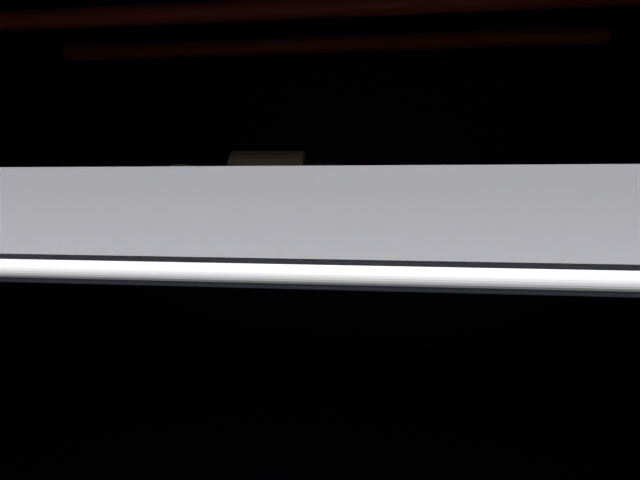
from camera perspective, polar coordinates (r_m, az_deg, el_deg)
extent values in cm
cube|color=black|center=(39.28, -1.56, -24.59)|extent=(61.22, 48.12, 1.20)
cube|color=black|center=(57.00, 1.66, 4.05)|extent=(61.22, 1.20, 34.46)
cylinder|color=maroon|center=(35.83, -1.74, 26.74)|extent=(47.05, 1.40, 1.40)
cylinder|color=maroon|center=(43.73, -0.05, 22.98)|extent=(47.05, 1.40, 1.40)
cylinder|color=#B7B7BC|center=(14.00, -13.45, -4.21)|extent=(55.33, 0.71, 0.71)
cylinder|color=#B7B7BC|center=(17.83, -9.01, -1.82)|extent=(55.33, 0.71, 0.71)
cylinder|color=#B7B7BC|center=(21.75, -6.17, -0.28)|extent=(55.33, 0.71, 0.71)
cylinder|color=#B7B7BC|center=(25.71, -4.20, 0.79)|extent=(55.33, 0.71, 0.71)
cylinder|color=#B7B7BC|center=(29.71, -2.75, 1.57)|extent=(55.33, 0.71, 0.71)
cylinder|color=#B7B7BC|center=(33.72, -1.65, 2.17)|extent=(55.33, 0.71, 0.71)
cylinder|color=#B7B7BC|center=(37.75, -0.79, 2.64)|extent=(55.33, 0.71, 0.71)
cylinder|color=#B7B7BC|center=(41.78, -0.09, 3.01)|extent=(55.33, 0.71, 0.71)
cylinder|color=#B7B7BC|center=(45.83, 0.49, 3.32)|extent=(55.33, 0.71, 0.71)
cylinder|color=#B7B7BC|center=(49.87, 0.98, 3.58)|extent=(55.33, 0.71, 0.71)
cylinder|color=#B7B7BC|center=(53.93, 1.39, 3.81)|extent=(55.33, 0.71, 0.71)
cube|color=gray|center=(33.67, -1.66, 3.63)|extent=(46.05, 38.57, 1.00)
cube|color=gray|center=(15.16, -11.78, 5.35)|extent=(46.05, 0.80, 1.85)
cube|color=gray|center=(52.39, 1.25, 6.23)|extent=(46.05, 0.80, 1.85)
cube|color=gray|center=(43.08, -33.13, 5.11)|extent=(0.80, 38.57, 1.85)
cylinder|color=#DAC881|center=(26.12, -2.33, 6.71)|extent=(4.47, 3.96, 2.58)
cylinder|color=#9E563D|center=(25.49, -7.58, 6.67)|extent=(1.55, 1.56, 1.17)
cylinder|color=#9E563D|center=(26.96, 2.63, 6.71)|extent=(1.55, 1.56, 1.17)
cylinder|color=#D7C272|center=(41.47, 5.67, 6.91)|extent=(4.51, 4.36, 3.00)
cylinder|color=#9E563D|center=(40.36, 8.29, 6.89)|extent=(1.62, 1.91, 1.70)
cylinder|color=#9E563D|center=(42.65, 3.18, 6.92)|extent=(1.62, 1.91, 1.70)
cylinder|color=#EABC74|center=(37.60, -16.13, 6.69)|extent=(3.37, 3.71, 2.95)
cylinder|color=#9E563D|center=(35.41, -17.08, 6.69)|extent=(1.80, 1.40, 1.66)
cylinder|color=#9E563D|center=(39.80, -15.29, 6.70)|extent=(1.80, 1.40, 1.66)
cylinder|color=#DEB882|center=(48.78, 13.42, 6.36)|extent=(3.53, 4.51, 2.41)
cylinder|color=#9E563D|center=(46.69, 14.66, 6.32)|extent=(1.42, 1.08, 1.25)
cylinder|color=#9E563D|center=(50.90, 12.29, 6.38)|extent=(1.42, 1.08, 1.25)
cylinder|color=#EBB278|center=(45.83, -22.56, 6.14)|extent=(4.32, 3.67, 2.58)
cylinder|color=#9E563D|center=(45.53, -19.63, 6.26)|extent=(1.45, 1.69, 1.43)
cylinder|color=#9E563D|center=(46.25, -25.44, 6.01)|extent=(1.45, 1.69, 1.43)
cylinder|color=#E5BA81|center=(38.64, 12.71, 6.58)|extent=(4.01, 4.09, 2.68)
cylinder|color=#9E563D|center=(40.05, 10.84, 6.61)|extent=(1.53, 1.39, 1.38)
cylinder|color=#9E563D|center=(37.27, 14.72, 6.53)|extent=(1.53, 1.39, 1.38)
cylinder|color=#E6B36F|center=(21.68, -7.04, 7.08)|extent=(3.45, 3.04, 2.86)
cylinder|color=#9E563D|center=(22.11, -12.07, 6.98)|extent=(0.70, 1.51, 1.48)
cylinder|color=#9E563D|center=(21.42, -1.83, 7.14)|extent=(0.70, 1.51, 1.48)
cylinder|color=#DCC576|center=(45.91, 16.85, 6.63)|extent=(4.29, 3.70, 3.01)
cylinder|color=#9E563D|center=(46.78, 19.38, 6.53)|extent=(0.96, 1.60, 1.49)
cylinder|color=#9E563D|center=(45.12, 14.22, 6.72)|extent=(0.96, 1.60, 1.49)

